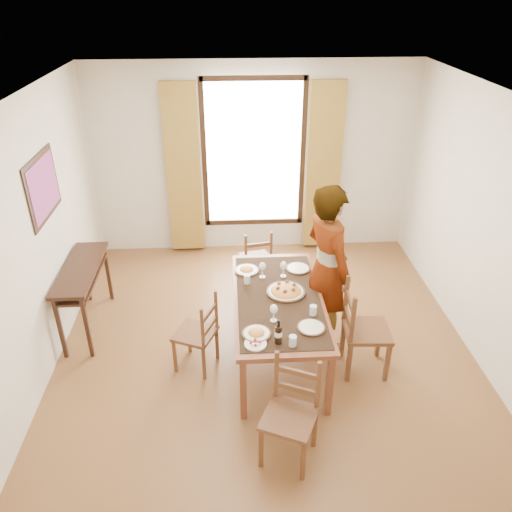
{
  "coord_description": "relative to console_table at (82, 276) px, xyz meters",
  "views": [
    {
      "loc": [
        -0.36,
        -4.25,
        3.61
      ],
      "look_at": [
        -0.09,
        0.38,
        1.0
      ],
      "focal_mm": 35.0,
      "sensor_mm": 36.0,
      "label": 1
    }
  ],
  "objects": [
    {
      "name": "ground",
      "position": [
        2.03,
        -0.6,
        -0.68
      ],
      "size": [
        5.0,
        5.0,
        0.0
      ],
      "primitive_type": "plane",
      "color": "#54351A",
      "rests_on": "ground"
    },
    {
      "name": "room_shell",
      "position": [
        2.03,
        -0.47,
        0.86
      ],
      "size": [
        4.6,
        5.1,
        2.74
      ],
      "color": "beige",
      "rests_on": "ground"
    },
    {
      "name": "console_table",
      "position": [
        0.0,
        0.0,
        0.0
      ],
      "size": [
        0.38,
        1.2,
        0.8
      ],
      "color": "#331711",
      "rests_on": "ground"
    },
    {
      "name": "dining_table",
      "position": [
        2.15,
        -0.66,
        0.01
      ],
      "size": [
        0.91,
        1.83,
        0.76
      ],
      "color": "brown",
      "rests_on": "ground"
    },
    {
      "name": "chair_west",
      "position": [
        1.31,
        -0.77,
        -0.28
      ],
      "size": [
        0.5,
        0.5,
        0.87
      ],
      "rotation": [
        0.0,
        0.0,
        -1.97
      ],
      "color": "brown",
      "rests_on": "ground"
    },
    {
      "name": "chair_north",
      "position": [
        1.99,
        0.73,
        -0.28
      ],
      "size": [
        0.45,
        0.45,
        0.86
      ],
      "rotation": [
        0.0,
        0.0,
        3.34
      ],
      "color": "brown",
      "rests_on": "ground"
    },
    {
      "name": "chair_south",
      "position": [
        2.13,
        -1.93,
        -0.24
      ],
      "size": [
        0.55,
        0.55,
        0.95
      ],
      "rotation": [
        0.0,
        0.0,
        -0.42
      ],
      "color": "brown",
      "rests_on": "ground"
    },
    {
      "name": "chair_east",
      "position": [
        2.99,
        -0.9,
        -0.21
      ],
      "size": [
        0.47,
        0.47,
        1.02
      ],
      "rotation": [
        0.0,
        0.0,
        1.52
      ],
      "color": "brown",
      "rests_on": "ground"
    },
    {
      "name": "man",
      "position": [
        2.68,
        -0.42,
        0.25
      ],
      "size": [
        1.01,
        0.94,
        1.87
      ],
      "primitive_type": "imported",
      "rotation": [
        0.0,
        0.0,
        1.97
      ],
      "color": "gray",
      "rests_on": "ground"
    },
    {
      "name": "plate_sw",
      "position": [
        1.89,
        -1.24,
        0.1
      ],
      "size": [
        0.27,
        0.27,
        0.05
      ],
      "primitive_type": null,
      "color": "silver",
      "rests_on": "dining_table"
    },
    {
      "name": "plate_se",
      "position": [
        2.4,
        -1.18,
        0.1
      ],
      "size": [
        0.27,
        0.27,
        0.05
      ],
      "primitive_type": null,
      "color": "silver",
      "rests_on": "dining_table"
    },
    {
      "name": "plate_nw",
      "position": [
        1.84,
        -0.11,
        0.1
      ],
      "size": [
        0.27,
        0.27,
        0.05
      ],
      "primitive_type": null,
      "color": "silver",
      "rests_on": "dining_table"
    },
    {
      "name": "plate_ne",
      "position": [
        2.42,
        -0.11,
        0.1
      ],
      "size": [
        0.27,
        0.27,
        0.05
      ],
      "primitive_type": null,
      "color": "silver",
      "rests_on": "dining_table"
    },
    {
      "name": "pasta_platter",
      "position": [
        2.23,
        -0.58,
        0.12
      ],
      "size": [
        0.4,
        0.4,
        0.1
      ],
      "primitive_type": null,
      "color": "#CC501A",
      "rests_on": "dining_table"
    },
    {
      "name": "caprese_plate",
      "position": [
        1.87,
        -1.39,
        0.09
      ],
      "size": [
        0.2,
        0.2,
        0.04
      ],
      "primitive_type": null,
      "color": "silver",
      "rests_on": "dining_table"
    },
    {
      "name": "wine_glass_a",
      "position": [
        2.06,
        -1.04,
        0.16
      ],
      "size": [
        0.08,
        0.08,
        0.18
      ],
      "primitive_type": null,
      "color": "white",
      "rests_on": "dining_table"
    },
    {
      "name": "wine_glass_b",
      "position": [
        2.24,
        -0.25,
        0.16
      ],
      "size": [
        0.08,
        0.08,
        0.18
      ],
      "primitive_type": null,
      "color": "white",
      "rests_on": "dining_table"
    },
    {
      "name": "wine_glass_c",
      "position": [
        2.01,
        -0.25,
        0.16
      ],
      "size": [
        0.08,
        0.08,
        0.18
      ],
      "primitive_type": null,
      "color": "white",
      "rests_on": "dining_table"
    },
    {
      "name": "tumbler_a",
      "position": [
        2.45,
        -0.97,
        0.12
      ],
      "size": [
        0.07,
        0.07,
        0.1
      ],
      "primitive_type": "cylinder",
      "color": "silver",
      "rests_on": "dining_table"
    },
    {
      "name": "tumbler_b",
      "position": [
        1.84,
        -0.36,
        0.12
      ],
      "size": [
        0.07,
        0.07,
        0.1
      ],
      "primitive_type": "cylinder",
      "color": "silver",
      "rests_on": "dining_table"
    },
    {
      "name": "tumbler_c",
      "position": [
        2.2,
        -1.42,
        0.12
      ],
      "size": [
        0.07,
        0.07,
        0.1
      ],
      "primitive_type": "cylinder",
      "color": "silver",
      "rests_on": "dining_table"
    },
    {
      "name": "wine_bottle",
      "position": [
        2.07,
        -1.37,
        0.2
      ],
      "size": [
        0.07,
        0.07,
        0.25
      ],
      "primitive_type": null,
      "color": "black",
      "rests_on": "dining_table"
    }
  ]
}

